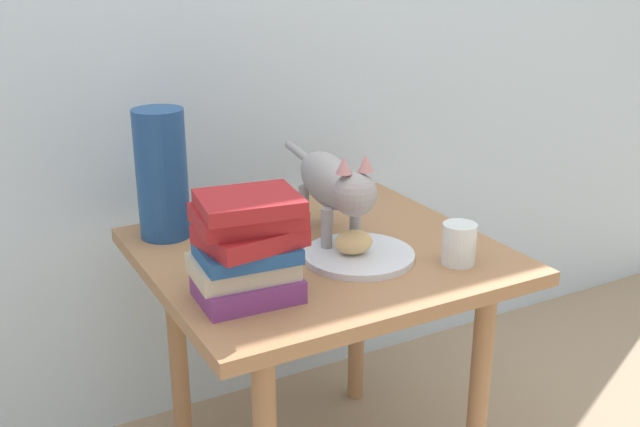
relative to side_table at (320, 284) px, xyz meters
name	(u,v)px	position (x,y,z in m)	size (l,w,h in m)	color
side_table	(320,284)	(0.00, 0.00, 0.00)	(0.72, 0.67, 0.59)	#9E724C
plate	(359,256)	(0.04, -0.09, 0.09)	(0.23, 0.23, 0.01)	silver
bread_roll	(354,242)	(0.03, -0.08, 0.12)	(0.08, 0.06, 0.05)	#E0BC7A
cat	(333,184)	(0.04, 0.02, 0.22)	(0.13, 0.48, 0.23)	#99999E
book_stack	(247,246)	(-0.23, -0.14, 0.18)	(0.21, 0.18, 0.20)	#72337A
green_vase	(162,174)	(-0.26, 0.23, 0.23)	(0.11, 0.11, 0.29)	navy
candle_jar	(459,246)	(0.21, -0.20, 0.12)	(0.07, 0.07, 0.08)	silver
tv_remote	(235,228)	(-0.12, 0.18, 0.09)	(0.15, 0.04, 0.02)	black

